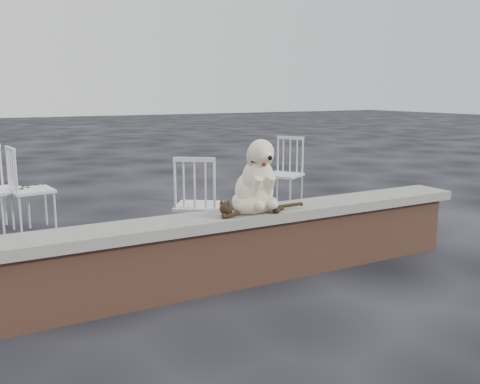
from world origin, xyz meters
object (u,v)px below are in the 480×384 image
dog (254,173)px  cat (255,204)px  chair_c (199,204)px  chair_e (32,189)px  chair_d (284,174)px  chair_a (2,189)px

dog → cat: bearing=-112.8°
cat → chair_c: bearing=97.1°
dog → cat: 0.28m
chair_e → chair_c: same height
chair_e → chair_d: same height
dog → cat: size_ratio=0.66×
cat → chair_a: size_ratio=0.95×
chair_e → cat: bearing=-160.2°
cat → chair_c: 1.01m
chair_a → chair_c: 2.36m
cat → dog: bearing=67.2°
dog → chair_d: bearing=56.4°
dog → chair_a: dog is taller
chair_d → chair_a: (-3.30, 0.60, 0.00)m
cat → chair_e: size_ratio=0.95×
chair_a → chair_c: size_ratio=1.00×
dog → chair_e: (-1.39, 2.44, -0.40)m
dog → chair_e: bearing=124.9°
chair_c → chair_a: bearing=-14.2°
cat → chair_a: chair_a is taller
chair_e → chair_c: (1.28, -1.60, 0.00)m
chair_e → chair_a: size_ratio=1.00×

